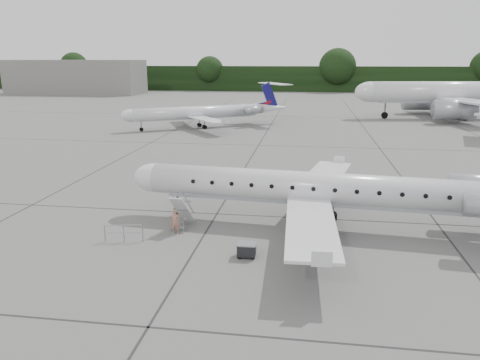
# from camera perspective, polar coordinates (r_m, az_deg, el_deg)

# --- Properties ---
(ground) EXTENTS (320.00, 320.00, 0.00)m
(ground) POSITION_cam_1_polar(r_m,az_deg,el_deg) (27.98, 7.17, -7.31)
(ground) COLOR slate
(ground) RESTS_ON ground
(treeline) EXTENTS (260.00, 4.00, 8.00)m
(treeline) POSITION_cam_1_polar(r_m,az_deg,el_deg) (156.12, 8.45, 12.09)
(treeline) COLOR black
(treeline) RESTS_ON ground
(terminal_building) EXTENTS (40.00, 14.00, 10.00)m
(terminal_building) POSITION_cam_1_polar(r_m,az_deg,el_deg) (153.19, -19.37, 11.77)
(terminal_building) COLOR slate
(terminal_building) RESTS_ON ground
(main_regional_jet) EXTENTS (29.36, 22.36, 7.09)m
(main_regional_jet) POSITION_cam_1_polar(r_m,az_deg,el_deg) (29.31, 9.45, 0.89)
(main_regional_jet) COLOR silver
(main_regional_jet) RESTS_ON ground
(airstair) EXTENTS (1.04, 2.18, 2.22)m
(airstair) POSITION_cam_1_polar(r_m,az_deg,el_deg) (29.70, -7.05, -3.72)
(airstair) COLOR silver
(airstair) RESTS_ON ground
(passenger) EXTENTS (0.62, 0.45, 1.56)m
(passenger) POSITION_cam_1_polar(r_m,az_deg,el_deg) (28.75, -7.88, -5.07)
(passenger) COLOR #9D6B55
(passenger) RESTS_ON ground
(safety_railing) EXTENTS (2.18, 0.46, 1.00)m
(safety_railing) POSITION_cam_1_polar(r_m,az_deg,el_deg) (28.27, -13.98, -6.33)
(safety_railing) COLOR gray
(safety_railing) RESTS_ON ground
(baggage_cart) EXTENTS (1.00, 0.82, 0.85)m
(baggage_cart) POSITION_cam_1_polar(r_m,az_deg,el_deg) (25.42, 0.81, -8.48)
(baggage_cart) COLOR black
(baggage_cart) RESTS_ON ground
(bg_narrowbody) EXTENTS (39.63, 31.16, 12.97)m
(bg_narrowbody) POSITION_cam_1_polar(r_m,az_deg,el_deg) (91.77, 24.41, 10.88)
(bg_narrowbody) COLOR silver
(bg_narrowbody) RESTS_ON ground
(bg_regional_left) EXTENTS (31.08, 28.82, 6.63)m
(bg_regional_left) POSITION_cam_1_polar(r_m,az_deg,el_deg) (72.38, -5.41, 8.92)
(bg_regional_left) COLOR silver
(bg_regional_left) RESTS_ON ground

